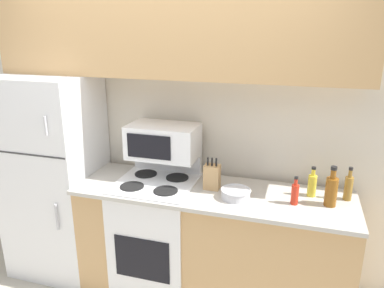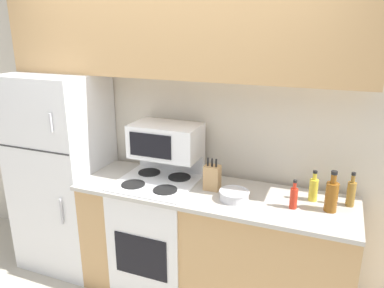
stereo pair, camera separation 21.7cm
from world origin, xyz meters
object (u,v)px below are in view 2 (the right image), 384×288
object	(u,v)px
bottle_vinegar	(351,193)
bowl	(234,195)
microwave	(166,140)
stove	(159,233)
bottle_cooking_spray	(313,189)
bottle_whiskey	(332,196)
knife_block	(212,177)
refrigerator	(63,173)
bottle_hot_sauce	(294,197)

from	to	relation	value
bottle_vinegar	bowl	bearing A→B (deg)	-165.09
microwave	stove	bearing A→B (deg)	-100.92
bottle_cooking_spray	bottle_whiskey	bearing A→B (deg)	-44.89
knife_block	bottle_whiskey	xyz separation A→B (m)	(0.83, -0.04, 0.02)
bottle_whiskey	bottle_cooking_spray	bearing A→B (deg)	135.11
refrigerator	bottle_whiskey	bearing A→B (deg)	-0.78
stove	knife_block	bearing A→B (deg)	4.59
bottle_hot_sauce	bottle_whiskey	size ratio (longest dim) A/B	0.71
microwave	bowl	world-z (taller)	microwave
bottle_cooking_spray	bottle_hot_sauce	bearing A→B (deg)	-123.38
bowl	bottle_cooking_spray	world-z (taller)	bottle_cooking_spray
refrigerator	knife_block	bearing A→B (deg)	0.25
bottle_hot_sauce	refrigerator	bearing A→B (deg)	177.71
knife_block	bottle_cooking_spray	size ratio (longest dim) A/B	1.11
bowl	bottle_cooking_spray	xyz separation A→B (m)	(0.51, 0.19, 0.05)
bottle_cooking_spray	bottle_whiskey	xyz separation A→B (m)	(0.12, -0.12, 0.02)
knife_block	bottle_hot_sauce	bearing A→B (deg)	-8.08
bowl	bottle_cooking_spray	distance (m)	0.54
knife_block	bottle_vinegar	bearing A→B (deg)	5.52
knife_block	bottle_vinegar	size ratio (longest dim) A/B	1.02
bottle_whiskey	refrigerator	bearing A→B (deg)	179.22
refrigerator	bottle_vinegar	size ratio (longest dim) A/B	7.16
knife_block	bowl	world-z (taller)	knife_block
refrigerator	bottle_hot_sauce	world-z (taller)	refrigerator
refrigerator	microwave	distance (m)	1.03
stove	bottle_cooking_spray	size ratio (longest dim) A/B	5.01
bottle_cooking_spray	bottle_hot_sauce	xyz separation A→B (m)	(-0.11, -0.17, -0.01)
bottle_hot_sauce	knife_block	bearing A→B (deg)	171.92
bowl	bottle_vinegar	distance (m)	0.77
stove	bottle_vinegar	distance (m)	1.49
microwave	bottle_whiskey	size ratio (longest dim) A/B	1.91
bottle_vinegar	refrigerator	bearing A→B (deg)	-177.59
stove	refrigerator	bearing A→B (deg)	178.22
bowl	stove	bearing A→B (deg)	173.52
knife_block	bottle_cooking_spray	xyz separation A→B (m)	(0.71, 0.08, -0.01)
bottle_cooking_spray	bottle_vinegar	distance (m)	0.24
bowl	bottle_hot_sauce	bearing A→B (deg)	3.27
knife_block	bottle_cooking_spray	world-z (taller)	knife_block
bottle_cooking_spray	bottle_whiskey	distance (m)	0.17
refrigerator	stove	size ratio (longest dim) A/B	1.56
refrigerator	bottle_vinegar	world-z (taller)	refrigerator
refrigerator	stove	bearing A→B (deg)	-1.78
microwave	bottle_cooking_spray	world-z (taller)	microwave
refrigerator	bottle_cooking_spray	size ratio (longest dim) A/B	7.82
refrigerator	bottle_hot_sauce	xyz separation A→B (m)	(1.97, -0.08, 0.15)
refrigerator	bottle_whiskey	distance (m)	2.20
bowl	bottle_whiskey	distance (m)	0.63
knife_block	bottle_whiskey	size ratio (longest dim) A/B	0.87
knife_block	bottle_hot_sauce	distance (m)	0.60
refrigerator	stove	world-z (taller)	refrigerator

